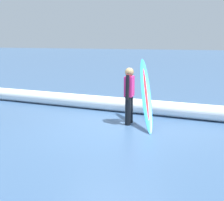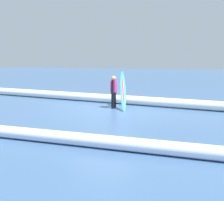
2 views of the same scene
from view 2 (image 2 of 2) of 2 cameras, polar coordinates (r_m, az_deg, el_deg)
ground_plane at (r=11.61m, az=-1.72°, el=-2.06°), size 121.29×121.29×0.00m
surfer at (r=12.08m, az=0.36°, el=2.21°), size 0.23×0.63×1.43m
surfboard at (r=11.97m, az=2.32°, el=2.14°), size 0.91×1.73×1.63m
wave_crest_foreground at (r=13.52m, az=0.29°, el=0.32°), size 20.86×1.90×0.42m
wave_crest_midground at (r=6.36m, az=6.00°, el=-9.36°), size 23.69×1.81×0.33m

